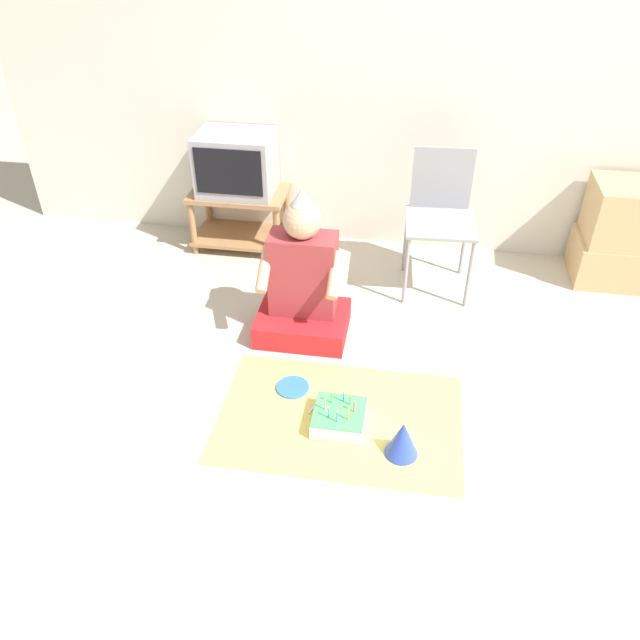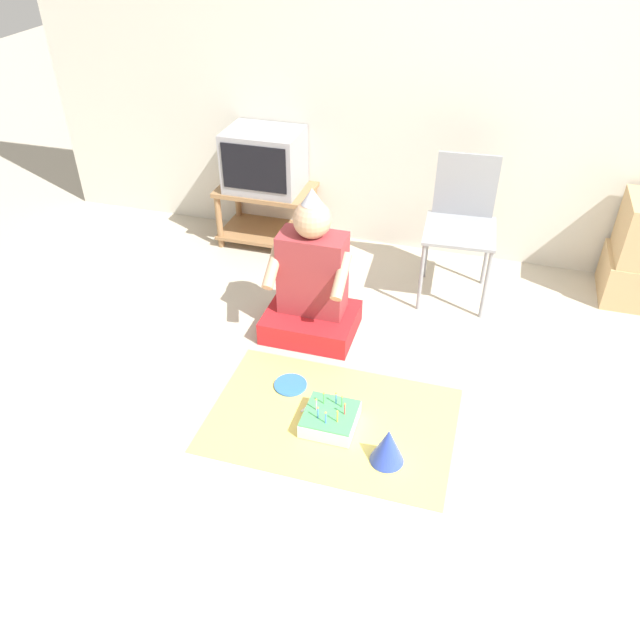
{
  "view_description": "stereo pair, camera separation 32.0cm",
  "coord_description": "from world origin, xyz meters",
  "px_view_note": "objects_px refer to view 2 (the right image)",
  "views": [
    {
      "loc": [
        -0.31,
        -2.11,
        2.23
      ],
      "look_at": [
        -0.73,
        0.45,
        0.35
      ],
      "focal_mm": 35.0,
      "sensor_mm": 36.0,
      "label": 1
    },
    {
      "loc": [
        0.0,
        -2.04,
        2.23
      ],
      "look_at": [
        -0.73,
        0.45,
        0.35
      ],
      "focal_mm": 35.0,
      "sensor_mm": 36.0,
      "label": 2
    }
  ],
  "objects_px": {
    "paper_plate": "(290,385)",
    "birthday_cake": "(329,418)",
    "person_seated": "(311,285)",
    "tv": "(264,160)",
    "folding_chair": "(461,217)",
    "party_hat_blue": "(387,445)"
  },
  "relations": [
    {
      "from": "paper_plate",
      "to": "birthday_cake",
      "type": "bearing_deg",
      "value": -37.97
    },
    {
      "from": "person_seated",
      "to": "paper_plate",
      "type": "height_order",
      "value": "person_seated"
    },
    {
      "from": "tv",
      "to": "birthday_cake",
      "type": "bearing_deg",
      "value": -60.82
    },
    {
      "from": "tv",
      "to": "birthday_cake",
      "type": "xyz_separation_m",
      "value": [
        0.94,
        -1.69,
        -0.58
      ]
    },
    {
      "from": "folding_chair",
      "to": "paper_plate",
      "type": "relative_size",
      "value": 4.98
    },
    {
      "from": "folding_chair",
      "to": "party_hat_blue",
      "type": "xyz_separation_m",
      "value": [
        -0.12,
        -1.56,
        -0.41
      ]
    },
    {
      "from": "person_seated",
      "to": "party_hat_blue",
      "type": "distance_m",
      "value": 1.1
    },
    {
      "from": "tv",
      "to": "paper_plate",
      "type": "height_order",
      "value": "tv"
    },
    {
      "from": "party_hat_blue",
      "to": "paper_plate",
      "type": "height_order",
      "value": "party_hat_blue"
    },
    {
      "from": "person_seated",
      "to": "party_hat_blue",
      "type": "bearing_deg",
      "value": -54.34
    },
    {
      "from": "birthday_cake",
      "to": "party_hat_blue",
      "type": "relative_size",
      "value": 1.34
    },
    {
      "from": "folding_chair",
      "to": "paper_plate",
      "type": "bearing_deg",
      "value": -120.47
    },
    {
      "from": "folding_chair",
      "to": "birthday_cake",
      "type": "bearing_deg",
      "value": -106.81
    },
    {
      "from": "party_hat_blue",
      "to": "paper_plate",
      "type": "distance_m",
      "value": 0.7
    },
    {
      "from": "party_hat_blue",
      "to": "birthday_cake",
      "type": "bearing_deg",
      "value": 155.36
    },
    {
      "from": "birthday_cake",
      "to": "paper_plate",
      "type": "distance_m",
      "value": 0.35
    },
    {
      "from": "folding_chair",
      "to": "person_seated",
      "type": "bearing_deg",
      "value": -137.36
    },
    {
      "from": "tv",
      "to": "person_seated",
      "type": "distance_m",
      "value": 1.18
    },
    {
      "from": "folding_chair",
      "to": "birthday_cake",
      "type": "relative_size",
      "value": 3.4
    },
    {
      "from": "birthday_cake",
      "to": "party_hat_blue",
      "type": "distance_m",
      "value": 0.35
    },
    {
      "from": "paper_plate",
      "to": "party_hat_blue",
      "type": "bearing_deg",
      "value": -31.38
    },
    {
      "from": "folding_chair",
      "to": "paper_plate",
      "type": "xyz_separation_m",
      "value": [
        -0.71,
        -1.2,
        -0.5
      ]
    }
  ]
}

